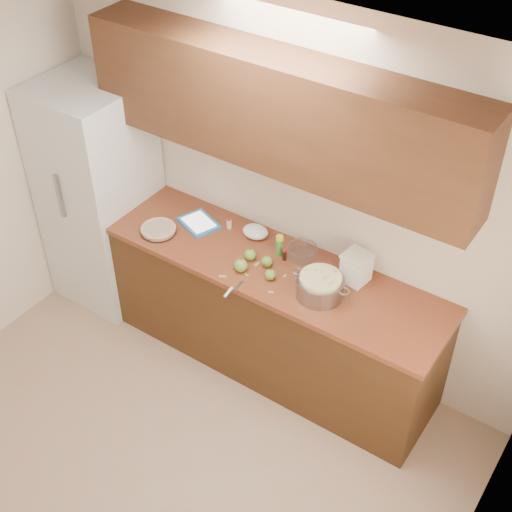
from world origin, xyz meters
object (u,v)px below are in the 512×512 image
Objects in this scene: pie at (158,230)px; tablet at (199,223)px; colander at (320,286)px; flour_canister at (356,267)px.

tablet is (0.18, 0.23, -0.01)m from pie.
pie is 0.78× the size of tablet.
colander is 0.28m from flour_canister.
flour_canister is at bearing 13.32° from pie.
colander reaches higher than pie.
pie is 0.29m from tablet.
pie is 1.42m from flour_canister.
colander reaches higher than tablet.
pie is 1.26m from colander.
flour_canister reaches higher than colander.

